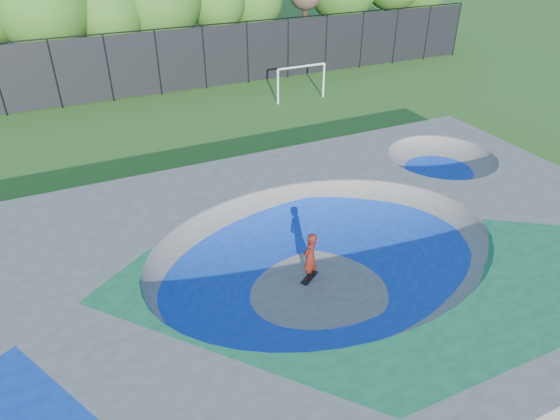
{
  "coord_description": "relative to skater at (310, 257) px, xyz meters",
  "views": [
    {
      "loc": [
        -6.45,
        -10.55,
        10.06
      ],
      "look_at": [
        -0.08,
        3.0,
        1.1
      ],
      "focal_mm": 32.0,
      "sensor_mm": 36.0,
      "label": 1
    }
  ],
  "objects": [
    {
      "name": "ground",
      "position": [
        0.26,
        -0.42,
        -0.84
      ],
      "size": [
        120.0,
        120.0,
        0.0
      ],
      "primitive_type": "plane",
      "color": "#2D601A",
      "rests_on": "ground"
    },
    {
      "name": "skater",
      "position": [
        0.0,
        0.0,
        0.0
      ],
      "size": [
        0.74,
        0.67,
        1.69
      ],
      "primitive_type": "imported",
      "rotation": [
        0.0,
        0.0,
        3.71
      ],
      "color": "#AE230D",
      "rests_on": "ground"
    },
    {
      "name": "skateboard",
      "position": [
        0.0,
        0.0,
        -0.82
      ],
      "size": [
        0.77,
        0.62,
        0.05
      ],
      "primitive_type": "cube",
      "rotation": [
        0.0,
        0.0,
        0.6
      ],
      "color": "black",
      "rests_on": "ground"
    },
    {
      "name": "skate_deck",
      "position": [
        0.26,
        -0.42,
        -0.09
      ],
      "size": [
        22.0,
        14.0,
        1.5
      ],
      "primitive_type": "cube",
      "color": "gray",
      "rests_on": "ground"
    },
    {
      "name": "fence",
      "position": [
        0.26,
        20.58,
        1.25
      ],
      "size": [
        48.09,
        0.09,
        4.04
      ],
      "color": "black",
      "rests_on": "ground"
    },
    {
      "name": "soccer_goal",
      "position": [
        7.81,
        15.75,
        0.65
      ],
      "size": [
        3.26,
        0.12,
        2.16
      ],
      "color": "white",
      "rests_on": "ground"
    },
    {
      "name": "treeline",
      "position": [
        -0.44,
        25.54,
        4.08
      ],
      "size": [
        53.07,
        7.19,
        8.12
      ],
      "color": "#432A21",
      "rests_on": "ground"
    }
  ]
}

